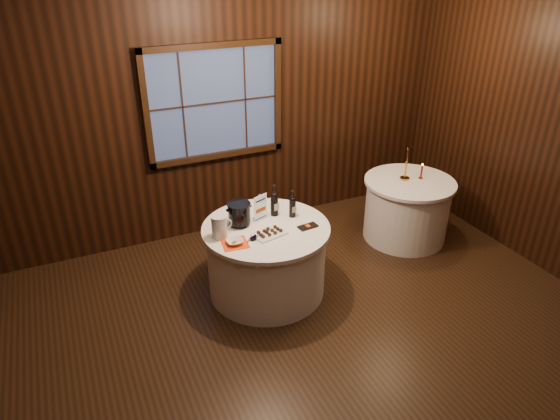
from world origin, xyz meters
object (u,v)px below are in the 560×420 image
grape_bunch (255,238)px  port_bottle_right (292,205)px  glass_pitcher (219,226)px  main_table (266,259)px  sign_stand (260,211)px  ice_bucket (239,214)px  brass_candlestick (406,168)px  cracker_bowl (235,242)px  chocolate_plate (269,233)px  port_bottle_left (274,202)px  side_table (407,209)px  chocolate_box (308,227)px  red_candle (421,173)px

grape_bunch → port_bottle_right: bearing=27.3°
glass_pitcher → main_table: bearing=-4.5°
sign_stand → ice_bucket: size_ratio=1.16×
sign_stand → port_bottle_right: bearing=-36.5°
brass_candlestick → cracker_bowl: bearing=-167.1°
chocolate_plate → brass_candlestick: bearing=14.6°
port_bottle_left → grape_bunch: port_bottle_left is taller
port_bottle_right → cracker_bowl: (-0.73, -0.26, -0.10)m
side_table → ice_bucket: bearing=-176.1°
side_table → chocolate_plate: chocolate_plate is taller
port_bottle_left → sign_stand: bearing=173.3°
chocolate_plate → sign_stand: bearing=82.6°
grape_bunch → main_table: bearing=44.0°
sign_stand → side_table: bearing=-17.3°
sign_stand → port_bottle_right: 0.34m
port_bottle_right → chocolate_box: (0.04, -0.27, -0.12)m
side_table → port_bottle_left: 1.90m
port_bottle_left → ice_bucket: 0.40m
cracker_bowl → main_table: bearing=23.9°
cracker_bowl → chocolate_plate: bearing=3.2°
main_table → chocolate_box: bearing=-26.1°
side_table → port_bottle_left: port_bottle_left is taller
port_bottle_right → chocolate_plate: port_bottle_right is taller
glass_pitcher → ice_bucket: bearing=25.6°
ice_bucket → red_candle: ice_bucket is taller
port_bottle_right → chocolate_box: 0.30m
chocolate_plate → glass_pitcher: glass_pitcher is taller
red_candle → glass_pitcher: bearing=-173.8°
port_bottle_right → chocolate_plate: size_ratio=0.82×
chocolate_box → ice_bucket: bearing=145.2°
side_table → sign_stand: sign_stand is taller
chocolate_plate → chocolate_box: 0.41m
sign_stand → port_bottle_left: (0.17, 0.02, 0.05)m
chocolate_box → port_bottle_right: bearing=92.7°
red_candle → brass_candlestick: bearing=158.2°
side_table → glass_pitcher: glass_pitcher is taller
ice_bucket → red_candle: 2.37m
sign_stand → grape_bunch: sign_stand is taller
sign_stand → ice_bucket: bearing=165.9°
port_bottle_left → ice_bucket: port_bottle_left is taller
glass_pitcher → red_candle: (2.62, 0.29, -0.04)m
port_bottle_right → port_bottle_left: bearing=135.7°
main_table → chocolate_plate: size_ratio=3.64×
glass_pitcher → red_candle: glass_pitcher is taller
port_bottle_left → chocolate_box: (0.20, -0.38, -0.14)m
port_bottle_right → cracker_bowl: port_bottle_right is taller
ice_bucket → brass_candlestick: size_ratio=0.58×
main_table → grape_bunch: bearing=-136.0°
glass_pitcher → port_bottle_right: bearing=2.0°
ice_bucket → side_table: bearing=3.9°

